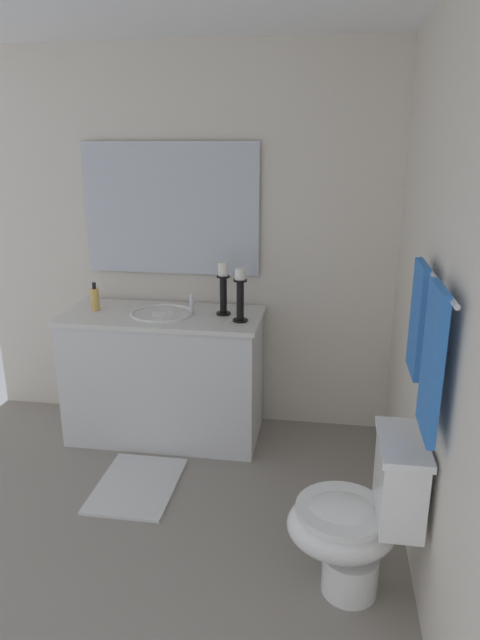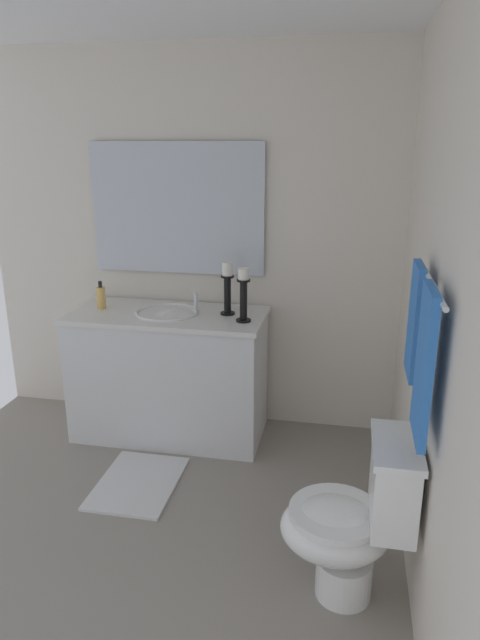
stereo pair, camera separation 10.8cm
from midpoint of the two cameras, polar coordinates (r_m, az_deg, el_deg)
The scene contains 14 objects.
floor at distance 3.13m, azimuth -10.30°, elevation -19.54°, with size 2.57×2.80×0.02m, color gray.
wall_back at distance 2.43m, azimuth 20.34°, elevation 1.16°, with size 2.57×0.04×2.45m, color silver.
wall_left at distance 3.78m, azimuth -4.28°, elevation 7.70°, with size 0.04×2.80×2.45m, color silver.
vanity_cabinet at distance 3.73m, azimuth -6.30°, elevation -5.44°, with size 0.58×1.25×0.84m.
sink_basin at distance 3.60m, azimuth -6.49°, elevation 0.13°, with size 0.40×0.40×0.24m.
mirror at distance 3.73m, azimuth -5.54°, elevation 11.07°, with size 0.02×1.14×0.83m, color silver.
candle_holder_tall at distance 3.35m, azimuth 1.28°, elevation 2.66°, with size 0.09×0.09×0.32m.
candle_holder_short at distance 3.49m, azimuth -0.38°, elevation 3.35°, with size 0.09×0.09×0.33m.
soap_bottle at distance 3.74m, azimuth -13.01°, elevation 2.24°, with size 0.06×0.06×0.18m.
toilet at distance 2.53m, azimuth 12.45°, elevation -19.24°, with size 0.39×0.54×0.75m.
towel_bar at distance 2.19m, azimuth 19.97°, elevation 3.74°, with size 0.02×0.02×0.77m, color silver.
towel_near_vanity at distance 2.43m, azimuth 18.41°, elevation -0.10°, with size 0.24×0.03×0.47m, color blue.
towel_center at distance 2.08m, azimuth 19.50°, elevation -4.28°, with size 0.27×0.03×0.55m, color blue.
bath_mat at distance 3.40m, azimuth -9.30°, elevation -15.87°, with size 0.60×0.44×0.02m, color silver.
Camera 2 is at (2.30, 1.05, 1.86)m, focal length 31.79 mm.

